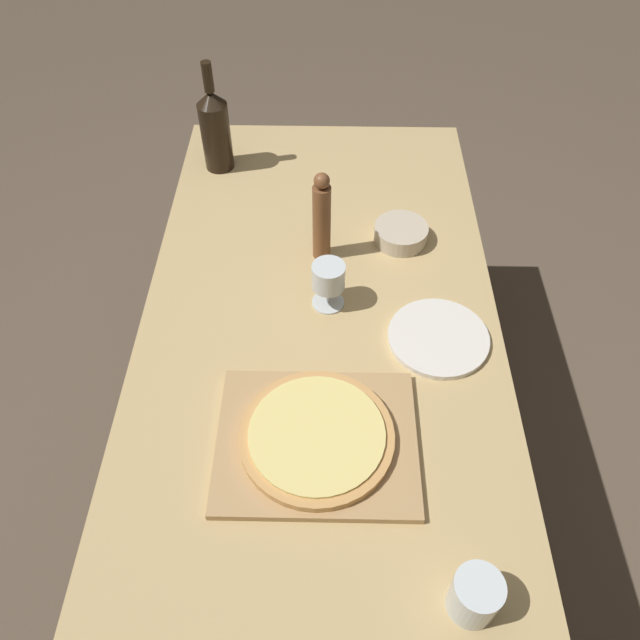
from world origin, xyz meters
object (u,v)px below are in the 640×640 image
pizza (316,436)px  pepper_mill (323,218)px  wine_bottle (215,129)px  wine_glass (328,278)px  small_bowl (401,233)px

pizza → pepper_mill: bearing=89.5°
wine_bottle → pepper_mill: wine_bottle is taller
wine_glass → small_bowl: size_ratio=0.87×
pizza → small_bowl: (0.21, 0.61, -0.01)m
pepper_mill → wine_glass: pepper_mill is taller
pepper_mill → wine_glass: (0.02, -0.17, -0.04)m
small_bowl → pizza: bearing=-108.8°
wine_glass → pizza: bearing=-93.0°
pizza → wine_glass: wine_glass is taller
pizza → pepper_mill: pepper_mill is taller
wine_bottle → pepper_mill: size_ratio=1.28×
pepper_mill → wine_glass: bearing=-84.9°
wine_glass → small_bowl: wine_glass is taller
pizza → wine_glass: (0.02, 0.38, 0.05)m
pizza → small_bowl: size_ratio=2.20×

